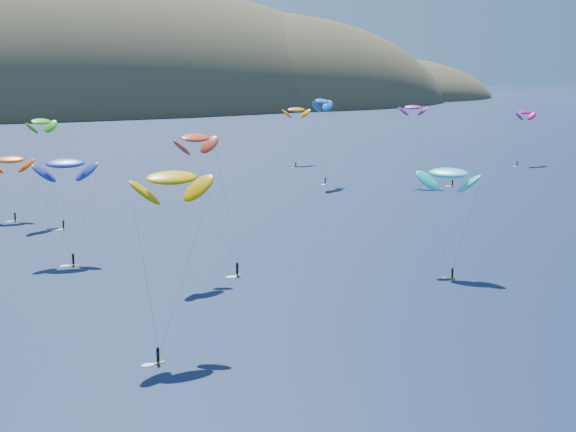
{
  "coord_description": "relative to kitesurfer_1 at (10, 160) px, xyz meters",
  "views": [
    {
      "loc": [
        -53.06,
        -33.25,
        33.48
      ],
      "look_at": [
        -1.31,
        80.0,
        9.0
      ],
      "focal_mm": 50.0,
      "sensor_mm": 36.0,
      "label": 1
    }
  ],
  "objects": [
    {
      "name": "kitesurfer_6",
      "position": [
        104.66,
        6.34,
        8.02
      ],
      "size": [
        11.41,
        13.85,
        22.69
      ],
      "rotation": [
        0.0,
        0.0,
        -0.59
      ],
      "color": "gold",
      "rests_on": "ground"
    },
    {
      "name": "kitesurfer_1",
      "position": [
        0.0,
        0.0,
        0.0
      ],
      "size": [
        9.61,
        7.04,
        15.13
      ],
      "rotation": [
        0.0,
        0.0,
        -0.12
      ],
      "color": "gold",
      "rests_on": "ground"
    },
    {
      "name": "kitesurfer_10",
      "position": [
        5.06,
        -39.75,
        3.61
      ],
      "size": [
        10.73,
        10.05,
        19.03
      ],
      "rotation": [
        0.0,
        0.0,
        -0.14
      ],
      "color": "gold",
      "rests_on": "ground"
    },
    {
      "name": "kitesurfer_2",
      "position": [
        9.79,
        -87.05,
        7.18
      ],
      "size": [
        10.23,
        10.33,
        22.5
      ],
      "rotation": [
        0.0,
        0.0,
        0.11
      ],
      "color": "gold",
      "rests_on": "ground"
    },
    {
      "name": "kitesurfer_4",
      "position": [
        82.46,
        16.88,
        9.65
      ],
      "size": [
        10.18,
        9.11,
        24.87
      ],
      "rotation": [
        0.0,
        0.0,
        0.63
      ],
      "color": "gold",
      "rests_on": "ground"
    },
    {
      "name": "kitesurfer_5",
      "position": [
        59.35,
        -72.95,
        3.05
      ],
      "size": [
        9.51,
        12.18,
        18.37
      ],
      "rotation": [
        0.0,
        0.0,
        -0.94
      ],
      "color": "gold",
      "rests_on": "ground"
    },
    {
      "name": "kitesurfer_11",
      "position": [
        94.72,
        59.53,
        4.7
      ],
      "size": [
        10.61,
        13.68,
        19.8
      ],
      "rotation": [
        0.0,
        0.0,
        -0.1
      ],
      "color": "gold",
      "rests_on": "ground"
    },
    {
      "name": "island",
      "position": [
        75.99,
        418.22,
        -23.29
      ],
      "size": [
        730.0,
        300.0,
        210.0
      ],
      "color": "#3D3526",
      "rests_on": "ground"
    },
    {
      "name": "kitesurfer_8",
      "position": [
        161.36,
        27.07,
        3.91
      ],
      "size": [
        11.95,
        7.95,
        18.81
      ],
      "rotation": [
        0.0,
        0.0,
        0.12
      ],
      "color": "gold",
      "rests_on": "ground"
    },
    {
      "name": "kitesurfer_3",
      "position": [
        6.15,
        -4.84,
        8.13
      ],
      "size": [
        8.55,
        15.7,
        22.96
      ],
      "rotation": [
        0.0,
        0.0,
        0.69
      ],
      "color": "gold",
      "rests_on": "ground"
    },
    {
      "name": "kitesurfer_9",
      "position": [
        22.2,
        -58.15,
        8.77
      ],
      "size": [
        10.16,
        9.25,
        23.74
      ],
      "rotation": [
        0.0,
        0.0,
        0.42
      ],
      "color": "gold",
      "rests_on": "ground"
    }
  ]
}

